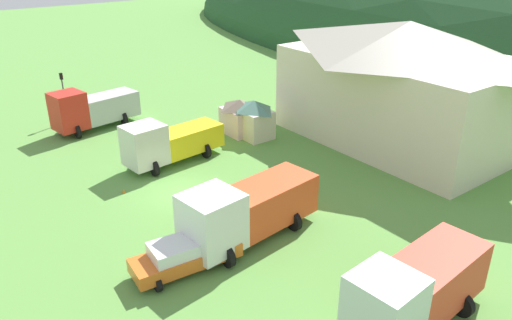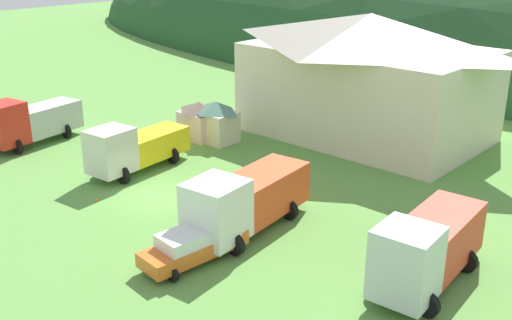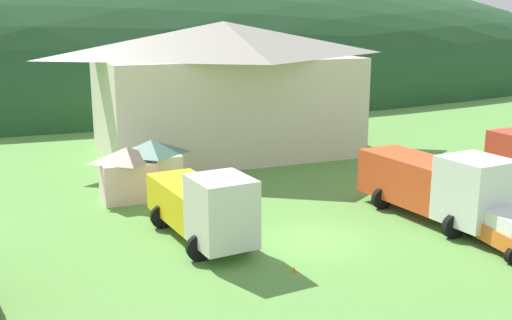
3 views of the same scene
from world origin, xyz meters
name	(u,v)px [view 2 (image 2 of 3)]	position (x,y,z in m)	size (l,w,h in m)	color
ground_plane	(158,197)	(0.00, 0.00, 0.00)	(200.00, 200.00, 0.00)	#5B9342
depot_building	(368,74)	(2.36, 18.48, 4.77)	(18.45, 12.09, 9.26)	beige
play_shed_cream	(216,121)	(-4.93, 9.59, 1.59)	(3.18, 2.39, 3.09)	beige
play_shed_pink	(200,120)	(-6.32, 9.24, 1.48)	(3.00, 2.60, 2.87)	beige
crane_truck_red	(30,121)	(-14.59, -0.10, 1.80)	(3.77, 7.48, 3.58)	red
flatbed_truck_yellow	(133,147)	(-4.46, 1.65, 1.67)	(3.54, 7.59, 3.35)	silver
heavy_rig_white	(244,199)	(6.77, 0.31, 1.83)	(3.89, 8.27, 3.53)	white
tow_truck_silver	(427,247)	(16.17, 1.88, 1.87)	(3.54, 7.53, 3.61)	silver
service_pickup_orange	(192,246)	(7.14, -3.69, 0.83)	(2.59, 5.46, 1.66)	orange
traffic_cone_near_pickup	(96,201)	(-2.22, -2.78, 0.00)	(0.36, 0.36, 0.50)	orange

